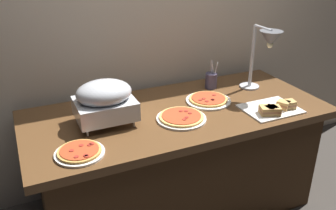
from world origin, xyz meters
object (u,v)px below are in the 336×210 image
at_px(utensil_holder, 211,80).
at_px(pizza_plate_front, 208,100).
at_px(chafing_dish, 105,100).
at_px(pizza_plate_center, 181,117).
at_px(sauce_cup_far, 121,98).
at_px(heat_lamp, 267,45).
at_px(sauce_cup_near, 92,105).
at_px(sandwich_platter, 273,109).
at_px(pizza_plate_raised_stand, 80,152).

bearing_deg(utensil_holder, pizza_plate_front, -124.29).
xyz_separation_m(chafing_dish, utensil_holder, (0.84, 0.22, -0.09)).
relative_size(pizza_plate_center, sauce_cup_far, 4.20).
bearing_deg(heat_lamp, pizza_plate_center, -169.80).
xyz_separation_m(chafing_dish, heat_lamp, (1.10, -0.02, 0.20)).
xyz_separation_m(heat_lamp, utensil_holder, (-0.26, 0.24, -0.29)).
relative_size(chafing_dish, utensil_holder, 1.60).
height_order(chafing_dish, pizza_plate_front, chafing_dish).
height_order(heat_lamp, sauce_cup_near, heat_lamp).
bearing_deg(sandwich_platter, pizza_plate_center, 166.02).
xyz_separation_m(pizza_plate_front, sauce_cup_far, (-0.52, 0.25, 0.00)).
relative_size(pizza_plate_center, sauce_cup_near, 5.15).
bearing_deg(pizza_plate_front, heat_lamp, -5.43).
bearing_deg(sandwich_platter, heat_lamp, 67.49).
bearing_deg(utensil_holder, sandwich_platter, -73.04).
relative_size(heat_lamp, pizza_plate_front, 1.54).
bearing_deg(sauce_cup_near, utensil_holder, -0.75).
bearing_deg(sandwich_platter, utensil_holder, 106.96).
height_order(heat_lamp, pizza_plate_center, heat_lamp).
bearing_deg(pizza_plate_center, sauce_cup_far, 120.86).
distance_m(heat_lamp, pizza_plate_center, 0.77).
xyz_separation_m(heat_lamp, sauce_cup_far, (-0.92, 0.29, -0.33)).
height_order(pizza_plate_center, utensil_holder, utensil_holder).
bearing_deg(sauce_cup_far, sauce_cup_near, -169.42).
height_order(heat_lamp, sandwich_platter, heat_lamp).
bearing_deg(heat_lamp, utensil_holder, 137.61).
bearing_deg(pizza_plate_raised_stand, pizza_plate_center, 11.91).
distance_m(pizza_plate_center, sauce_cup_near, 0.58).
bearing_deg(sauce_cup_far, heat_lamp, -17.36).
height_order(heat_lamp, sauce_cup_far, heat_lamp).
distance_m(heat_lamp, sauce_cup_far, 1.02).
height_order(pizza_plate_raised_stand, sauce_cup_far, same).
bearing_deg(pizza_plate_raised_stand, sandwich_platter, -0.37).
height_order(chafing_dish, sandwich_platter, chafing_dish).
height_order(pizza_plate_front, pizza_plate_raised_stand, same).
bearing_deg(pizza_plate_front, utensil_holder, 55.71).
bearing_deg(sauce_cup_near, pizza_plate_raised_stand, -110.35).
relative_size(pizza_plate_front, sauce_cup_far, 4.17).
bearing_deg(sauce_cup_far, utensil_holder, -4.24).
relative_size(heat_lamp, utensil_holder, 2.19).
relative_size(sandwich_platter, utensil_holder, 1.65).
relative_size(pizza_plate_front, utensil_holder, 1.42).
relative_size(pizza_plate_front, pizza_plate_raised_stand, 1.18).
height_order(chafing_dish, sauce_cup_far, chafing_dish).
height_order(sandwich_platter, utensil_holder, utensil_holder).
height_order(sauce_cup_near, utensil_holder, utensil_holder).
xyz_separation_m(pizza_plate_front, utensil_holder, (0.14, 0.20, 0.05)).
bearing_deg(sauce_cup_near, heat_lamp, -12.59).
distance_m(chafing_dish, pizza_plate_front, 0.71).
distance_m(chafing_dish, sauce_cup_near, 0.27).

